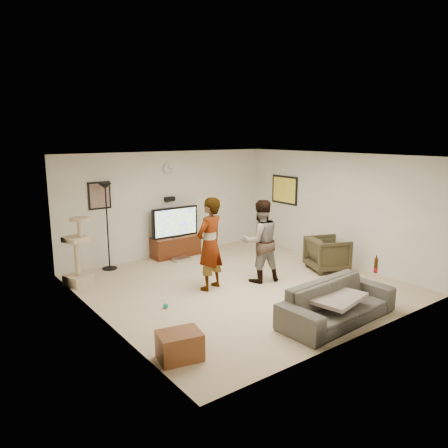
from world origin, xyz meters
TOP-DOWN VIEW (x-y plane):
  - floor at (0.00, 0.00)m, footprint 5.50×5.50m
  - ceiling at (0.00, 0.00)m, footprint 5.50×5.50m
  - wall_back at (0.00, 2.75)m, footprint 5.50×0.04m
  - wall_front at (0.00, -2.75)m, footprint 5.50×0.04m
  - wall_left at (-2.75, 0.00)m, footprint 0.04×5.50m
  - wall_right at (2.75, 0.00)m, footprint 0.04×5.50m
  - wall_clock at (0.00, 2.72)m, footprint 0.26×0.04m
  - wall_speaker at (0.00, 2.69)m, footprint 0.25×0.10m
  - picture_back at (-1.70, 2.73)m, footprint 0.42×0.03m
  - picture_right at (2.73, 1.60)m, footprint 0.03×0.78m
  - tv_stand at (0.03, 2.50)m, footprint 1.18×0.45m
  - console_box at (-0.07, 2.11)m, footprint 0.40×0.30m
  - tv at (0.03, 2.50)m, footprint 1.19×0.08m
  - tv_screen at (0.03, 2.46)m, footprint 1.10×0.01m
  - floor_lamp at (-1.65, 2.49)m, footprint 0.32×0.32m
  - cat_tree at (-2.53, 1.89)m, footprint 0.55×0.55m
  - person_left at (-0.58, 0.17)m, footprint 0.74×0.60m
  - person_right at (0.47, -0.05)m, footprint 0.93×0.81m
  - sofa at (0.20, -2.21)m, footprint 2.12×0.92m
  - throw_blanket at (0.13, -2.21)m, footprint 1.02×0.87m
  - beer_bottle at (1.16, -2.21)m, footprint 0.06×0.06m
  - armchair at (2.11, -0.39)m, footprint 1.03×1.01m
  - side_table at (-2.40, -1.74)m, footprint 0.63×0.53m
  - toy_ball at (-1.73, -0.16)m, footprint 0.09×0.09m

SIDE VIEW (x-z plane):
  - floor at x=0.00m, z-range -0.02..0.00m
  - console_box at x=-0.07m, z-range 0.00..0.07m
  - toy_ball at x=-1.73m, z-range 0.00..0.09m
  - side_table at x=-2.40m, z-range 0.00..0.37m
  - tv_stand at x=0.03m, z-range 0.00..0.49m
  - sofa at x=0.20m, z-range 0.00..0.61m
  - armchair at x=2.11m, z-range 0.00..0.72m
  - throw_blanket at x=0.13m, z-range 0.38..0.44m
  - cat_tree at x=-2.53m, z-range 0.00..1.35m
  - beer_bottle at x=1.16m, z-range 0.61..0.86m
  - person_right at x=0.47m, z-range 0.00..1.65m
  - tv at x=0.03m, z-range 0.49..1.20m
  - tv_screen at x=0.03m, z-range 0.53..1.16m
  - person_left at x=-0.58m, z-range 0.00..1.76m
  - floor_lamp at x=-1.65m, z-range 0.00..1.88m
  - wall_back at x=0.00m, z-range 0.00..2.50m
  - wall_front at x=0.00m, z-range 0.00..2.50m
  - wall_left at x=-2.75m, z-range 0.00..2.50m
  - wall_right at x=2.75m, z-range 0.00..2.50m
  - wall_speaker at x=0.00m, z-range 1.33..1.43m
  - picture_right at x=2.73m, z-range 1.19..1.81m
  - picture_back at x=-1.70m, z-range 1.34..1.86m
  - wall_clock at x=0.00m, z-range 1.97..2.23m
  - ceiling at x=0.00m, z-range 2.50..2.52m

